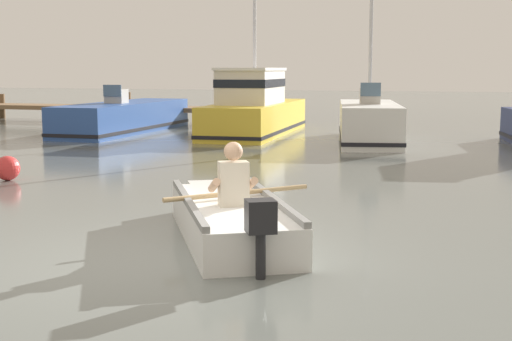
{
  "coord_description": "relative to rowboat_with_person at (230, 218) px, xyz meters",
  "views": [
    {
      "loc": [
        3.37,
        -6.64,
        2.02
      ],
      "look_at": [
        0.31,
        3.28,
        0.55
      ],
      "focal_mm": 50.4,
      "sensor_mm": 36.0,
      "label": 1
    }
  ],
  "objects": [
    {
      "name": "rowboat_with_person",
      "position": [
        0.0,
        0.0,
        0.0
      ],
      "size": [
        2.46,
        3.46,
        1.19
      ],
      "color": "white",
      "rests_on": "ground"
    },
    {
      "name": "wooden_dock",
      "position": [
        -10.18,
        16.58,
        0.3
      ],
      "size": [
        12.28,
        1.57,
        1.14
      ],
      "color": "brown",
      "rests_on": "ground"
    },
    {
      "name": "moored_boat_blue",
      "position": [
        -8.08,
        12.83,
        0.2
      ],
      "size": [
        1.88,
        6.73,
        1.53
      ],
      "color": "#2D519E",
      "rests_on": "ground"
    },
    {
      "name": "ground_plane",
      "position": [
        -0.59,
        -1.34,
        -0.25
      ],
      "size": [
        120.0,
        120.0,
        0.0
      ],
      "primitive_type": "plane",
      "color": "slate"
    },
    {
      "name": "moored_boat_white",
      "position": [
        -0.09,
        11.95,
        0.28
      ],
      "size": [
        2.53,
        5.37,
        4.9
      ],
      "color": "white",
      "rests_on": "ground"
    },
    {
      "name": "mooring_buoy",
      "position": [
        -5.37,
        3.07,
        -0.03
      ],
      "size": [
        0.45,
        0.45,
        0.45
      ],
      "primitive_type": "sphere",
      "color": "red",
      "rests_on": "ground"
    },
    {
      "name": "moored_boat_yellow",
      "position": [
        -3.82,
        13.28,
        0.52
      ],
      "size": [
        2.31,
        6.72,
        4.61
      ],
      "color": "gold",
      "rests_on": "ground"
    }
  ]
}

